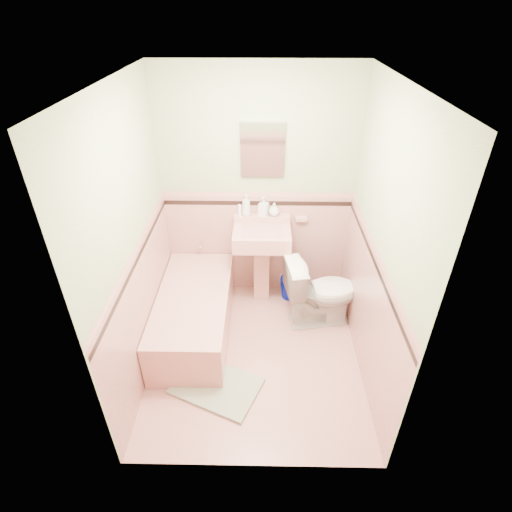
{
  "coord_description": "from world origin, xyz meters",
  "views": [
    {
      "loc": [
        0.05,
        -2.74,
        2.97
      ],
      "look_at": [
        0.0,
        0.25,
        1.0
      ],
      "focal_mm": 28.03,
      "sensor_mm": 36.0,
      "label": 1
    }
  ],
  "objects_px": {
    "bathtub": "(195,314)",
    "soap_bottle_mid": "(264,206)",
    "sink": "(262,266)",
    "shoe": "(212,379)",
    "soap_bottle_right": "(274,209)",
    "medicine_cabinet": "(263,150)",
    "toilet": "(321,292)",
    "soap_bottle_left": "(246,205)",
    "bucket": "(291,287)"
  },
  "relations": [
    {
      "from": "bathtub",
      "to": "soap_bottle_mid",
      "type": "height_order",
      "value": "soap_bottle_mid"
    },
    {
      "from": "sink",
      "to": "shoe",
      "type": "relative_size",
      "value": 6.02
    },
    {
      "from": "sink",
      "to": "soap_bottle_right",
      "type": "bearing_deg",
      "value": 54.9
    },
    {
      "from": "medicine_cabinet",
      "to": "toilet",
      "type": "height_order",
      "value": "medicine_cabinet"
    },
    {
      "from": "shoe",
      "to": "medicine_cabinet",
      "type": "bearing_deg",
      "value": 94.83
    },
    {
      "from": "medicine_cabinet",
      "to": "soap_bottle_mid",
      "type": "bearing_deg",
      "value": -63.89
    },
    {
      "from": "sink",
      "to": "soap_bottle_right",
      "type": "relative_size",
      "value": 6.51
    },
    {
      "from": "soap_bottle_right",
      "to": "shoe",
      "type": "xyz_separation_m",
      "value": [
        -0.56,
        -1.39,
        -1.01
      ]
    },
    {
      "from": "soap_bottle_left",
      "to": "soap_bottle_mid",
      "type": "bearing_deg",
      "value": 0.0
    },
    {
      "from": "soap_bottle_right",
      "to": "toilet",
      "type": "relative_size",
      "value": 0.19
    },
    {
      "from": "soap_bottle_mid",
      "to": "toilet",
      "type": "xyz_separation_m",
      "value": [
        0.61,
        -0.52,
        -0.72
      ]
    },
    {
      "from": "soap_bottle_mid",
      "to": "bucket",
      "type": "relative_size",
      "value": 0.83
    },
    {
      "from": "sink",
      "to": "soap_bottle_left",
      "type": "height_order",
      "value": "soap_bottle_left"
    },
    {
      "from": "bathtub",
      "to": "soap_bottle_right",
      "type": "xyz_separation_m",
      "value": [
        0.81,
        0.71,
        0.85
      ]
    },
    {
      "from": "toilet",
      "to": "bucket",
      "type": "distance_m",
      "value": 0.56
    },
    {
      "from": "bathtub",
      "to": "shoe",
      "type": "xyz_separation_m",
      "value": [
        0.25,
        -0.68,
        -0.16
      ]
    },
    {
      "from": "bathtub",
      "to": "sink",
      "type": "xyz_separation_m",
      "value": [
        0.68,
        0.53,
        0.24
      ]
    },
    {
      "from": "sink",
      "to": "soap_bottle_mid",
      "type": "height_order",
      "value": "soap_bottle_mid"
    },
    {
      "from": "sink",
      "to": "shoe",
      "type": "bearing_deg",
      "value": -109.6
    },
    {
      "from": "soap_bottle_mid",
      "to": "bucket",
      "type": "distance_m",
      "value": 1.04
    },
    {
      "from": "sink",
      "to": "medicine_cabinet",
      "type": "distance_m",
      "value": 1.25
    },
    {
      "from": "toilet",
      "to": "soap_bottle_left",
      "type": "bearing_deg",
      "value": 47.13
    },
    {
      "from": "bathtub",
      "to": "shoe",
      "type": "relative_size",
      "value": 9.65
    },
    {
      "from": "soap_bottle_left",
      "to": "soap_bottle_right",
      "type": "relative_size",
      "value": 1.67
    },
    {
      "from": "sink",
      "to": "soap_bottle_left",
      "type": "bearing_deg",
      "value": 132.81
    },
    {
      "from": "toilet",
      "to": "shoe",
      "type": "height_order",
      "value": "toilet"
    },
    {
      "from": "medicine_cabinet",
      "to": "soap_bottle_mid",
      "type": "xyz_separation_m",
      "value": [
        0.01,
        -0.03,
        -0.6
      ]
    },
    {
      "from": "sink",
      "to": "soap_bottle_right",
      "type": "xyz_separation_m",
      "value": [
        0.13,
        0.18,
        0.6
      ]
    },
    {
      "from": "sink",
      "to": "toilet",
      "type": "relative_size",
      "value": 1.21
    },
    {
      "from": "soap_bottle_mid",
      "to": "soap_bottle_right",
      "type": "height_order",
      "value": "soap_bottle_mid"
    },
    {
      "from": "shoe",
      "to": "soap_bottle_left",
      "type": "bearing_deg",
      "value": 100.93
    },
    {
      "from": "bucket",
      "to": "soap_bottle_left",
      "type": "bearing_deg",
      "value": 167.46
    },
    {
      "from": "bathtub",
      "to": "soap_bottle_right",
      "type": "height_order",
      "value": "soap_bottle_right"
    },
    {
      "from": "soap_bottle_left",
      "to": "shoe",
      "type": "height_order",
      "value": "soap_bottle_left"
    },
    {
      "from": "soap_bottle_right",
      "to": "toilet",
      "type": "bearing_deg",
      "value": -46.08
    },
    {
      "from": "bathtub",
      "to": "shoe",
      "type": "distance_m",
      "value": 0.75
    },
    {
      "from": "medicine_cabinet",
      "to": "bucket",
      "type": "relative_size",
      "value": 2.13
    },
    {
      "from": "sink",
      "to": "soap_bottle_mid",
      "type": "bearing_deg",
      "value": 85.33
    },
    {
      "from": "medicine_cabinet",
      "to": "soap_bottle_right",
      "type": "height_order",
      "value": "medicine_cabinet"
    },
    {
      "from": "bathtub",
      "to": "sink",
      "type": "height_order",
      "value": "sink"
    },
    {
      "from": "soap_bottle_right",
      "to": "bucket",
      "type": "relative_size",
      "value": 0.57
    },
    {
      "from": "medicine_cabinet",
      "to": "bucket",
      "type": "xyz_separation_m",
      "value": [
        0.34,
        -0.14,
        -1.57
      ]
    },
    {
      "from": "sink",
      "to": "soap_bottle_left",
      "type": "xyz_separation_m",
      "value": [
        -0.17,
        0.18,
        0.65
      ]
    },
    {
      "from": "medicine_cabinet",
      "to": "shoe",
      "type": "bearing_deg",
      "value": -106.89
    },
    {
      "from": "bathtub",
      "to": "bucket",
      "type": "height_order",
      "value": "bathtub"
    },
    {
      "from": "soap_bottle_left",
      "to": "medicine_cabinet",
      "type": "bearing_deg",
      "value": 10.2
    },
    {
      "from": "sink",
      "to": "toilet",
      "type": "xyz_separation_m",
      "value": [
        0.62,
        -0.34,
        -0.08
      ]
    },
    {
      "from": "shoe",
      "to": "soap_bottle_mid",
      "type": "bearing_deg",
      "value": 93.94
    },
    {
      "from": "sink",
      "to": "soap_bottle_mid",
      "type": "distance_m",
      "value": 0.66
    },
    {
      "from": "bathtub",
      "to": "medicine_cabinet",
      "type": "xyz_separation_m",
      "value": [
        0.68,
        0.74,
        1.47
      ]
    }
  ]
}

